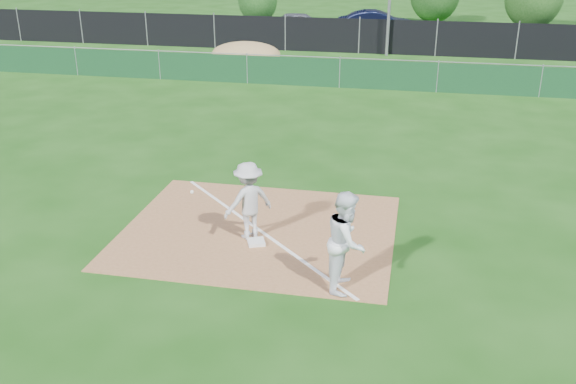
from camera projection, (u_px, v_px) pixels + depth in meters
The scene contains 14 objects.
ground at pixel (321, 120), 22.51m from camera, with size 90.00×90.00×0.00m, color #14410E.
infield_dirt at pixel (259, 230), 14.37m from camera, with size 6.00×5.00×0.02m, color brown.
foul_line at pixel (259, 230), 14.36m from camera, with size 0.08×7.00×0.01m, color white.
green_fence at pixel (340, 73), 26.80m from camera, with size 44.00×0.05×1.20m, color #0E3319.
dirt_mound at pixel (246, 54), 30.90m from camera, with size 3.38×2.60×1.17m, color olive.
black_fence at pixel (359, 36), 33.92m from camera, with size 46.00×0.04×1.80m, color black.
parking_lot at pixel (367, 38), 38.78m from camera, with size 46.00×9.00×0.01m, color black.
first_base at pixel (256, 242), 13.74m from camera, with size 0.35×0.35×0.07m, color silver.
play_at_first at pixel (248, 201), 13.73m from camera, with size 1.92×1.22×1.72m.
runner at pixel (347, 241), 11.78m from camera, with size 0.94×0.74×1.94m, color white.
car_left at pixel (301, 24), 39.63m from camera, with size 1.64×4.07×1.39m, color #AFB2B7.
car_mid at pixel (377, 24), 38.70m from camera, with size 1.67×4.80×1.58m, color black.
car_right at pixel (482, 35), 36.22m from camera, with size 1.64×4.03×1.17m, color black.
tree_left at pixel (258, 0), 43.43m from camera, with size 2.65×2.65×3.14m.
Camera 1 is at (3.23, -11.53, 6.34)m, focal length 40.00 mm.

